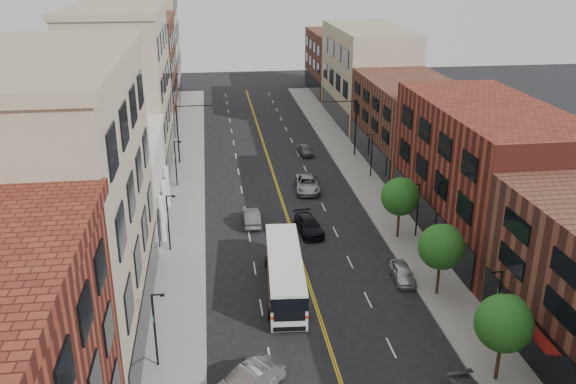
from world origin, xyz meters
name	(u,v)px	position (x,y,z in m)	size (l,w,h in m)	color
sidewalk_left	(185,202)	(-10.00, 35.00, 0.07)	(4.00, 110.00, 0.15)	gray
sidewalk_right	(373,193)	(10.00, 35.00, 0.07)	(4.00, 110.00, 0.15)	gray
bldg_l_tanoffice	(56,208)	(-17.00, 13.00, 9.00)	(10.00, 22.00, 18.00)	tan
bldg_l_white	(106,183)	(-17.00, 31.00, 4.00)	(10.00, 14.00, 8.00)	silver
bldg_l_far_a	(123,92)	(-17.00, 48.00, 9.00)	(10.00, 20.00, 18.00)	tan
bldg_l_far_b	(140,74)	(-17.00, 68.00, 7.50)	(10.00, 20.00, 15.00)	brown
bldg_l_far_c	(148,41)	(-17.00, 86.00, 10.00)	(10.00, 16.00, 20.00)	tan
bldg_r_mid	(486,172)	(17.00, 24.00, 6.00)	(10.00, 22.00, 12.00)	maroon
bldg_r_far_a	(410,122)	(17.00, 45.00, 5.00)	(10.00, 20.00, 10.00)	brown
bldg_r_far_b	(367,74)	(17.00, 66.00, 7.00)	(10.00, 22.00, 14.00)	tan
bldg_r_far_c	(340,63)	(17.00, 86.00, 5.50)	(10.00, 18.00, 11.00)	brown
tree_r_1	(505,321)	(9.39, 4.07, 4.13)	(3.40, 3.40, 5.59)	black
tree_r_2	(442,245)	(9.39, 14.07, 4.13)	(3.40, 3.40, 5.59)	black
tree_r_3	(401,195)	(9.39, 24.07, 4.13)	(3.40, 3.40, 5.59)	black
lamp_l_1	(155,326)	(-10.95, 8.00, 2.97)	(0.81, 0.55, 5.05)	black
lamp_l_2	(169,220)	(-10.95, 24.00, 2.97)	(0.81, 0.55, 5.05)	black
lamp_l_3	(176,161)	(-10.95, 40.00, 2.97)	(0.81, 0.55, 5.05)	black
lamp_r_1	(498,301)	(10.95, 8.00, 2.97)	(0.81, 0.55, 5.05)	black
lamp_r_2	(417,207)	(10.95, 24.00, 2.97)	(0.81, 0.55, 5.05)	black
lamp_r_3	(371,153)	(10.95, 40.00, 2.97)	(0.81, 0.55, 5.05)	black
signal_mast_left	(183,127)	(-10.27, 48.00, 4.65)	(4.49, 0.18, 7.20)	black
signal_mast_right	(350,121)	(10.27, 48.00, 4.65)	(4.49, 0.18, 7.20)	black
city_bus	(285,271)	(-2.00, 16.13, 1.74)	(3.40, 11.77, 2.99)	silver
car_angle_b	(248,381)	(-5.60, 4.94, 0.77)	(1.62, 4.65, 1.53)	#A0A1A7
car_parked_far	(403,273)	(7.40, 16.48, 0.64)	(1.51, 3.76, 1.28)	#B9BDC2
car_lane_behind	(252,217)	(-3.58, 28.72, 0.72)	(1.53, 4.38, 1.44)	#48494D
car_lane_a	(309,225)	(1.50, 26.21, 0.71)	(1.99, 4.89, 1.42)	black
car_lane_b	(307,184)	(3.11, 36.85, 0.76)	(2.54, 5.50, 1.53)	#94969B
car_lane_c	(305,150)	(4.86, 49.45, 0.63)	(1.50, 3.72, 1.27)	#505055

